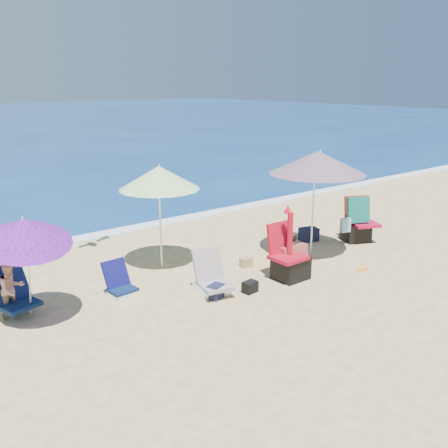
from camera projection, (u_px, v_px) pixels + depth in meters
ground at (270, 290)px, 9.35m from camera, size 120.00×120.00×0.00m
foam at (137, 228)px, 13.21m from camera, size 120.00×0.50×0.04m
umbrella_turquoise at (318, 163)px, 10.64m from camera, size 2.53×2.53×2.36m
umbrella_striped at (159, 178)px, 9.98m from camera, size 1.80×1.80×2.16m
umbrella_blue at (26, 231)px, 7.60m from camera, size 1.41×1.46×1.91m
furled_umbrella at (289, 239)px, 9.66m from camera, size 0.18×0.24×1.48m
chair_navy at (122, 288)px, 8.99m from camera, size 0.52×0.61×0.65m
chair_rainbow at (212, 282)px, 9.16m from camera, size 0.69×0.86×0.78m
camp_chair_left at (289, 262)px, 9.80m from camera, size 0.73×0.66×1.10m
camp_chair_right at (357, 225)px, 12.06m from camera, size 1.06×0.94×1.13m
person_center at (291, 254)px, 9.98m from camera, size 0.61×0.53×0.88m
person_left at (12, 288)px, 8.22m from camera, size 0.69×0.85×1.04m
bag_navy_a at (216, 291)px, 8.98m from camera, size 0.37×0.31×0.24m
bag_black_a at (212, 281)px, 9.50m from camera, size 0.33×0.30×0.19m
bag_tan at (246, 262)px, 10.46m from camera, size 0.26×0.20×0.21m
bag_navy_b at (309, 234)px, 12.18m from camera, size 0.48×0.40×0.31m
bag_black_b at (250, 287)px, 9.21m from camera, size 0.30×0.22×0.21m
orange_item at (362, 270)px, 10.30m from camera, size 0.23×0.12×0.03m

